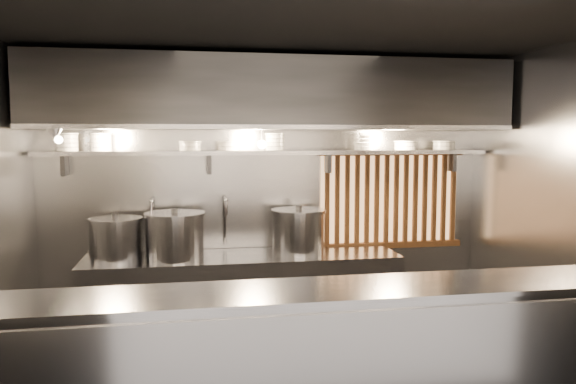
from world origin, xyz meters
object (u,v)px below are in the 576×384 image
object	(u,v)px
stock_pot_right	(299,231)
pendant_bulb	(262,144)
stock_pot_left	(175,236)
heat_lamp	(55,133)
stock_pot_mid	(116,239)

from	to	relation	value
stock_pot_right	pendant_bulb	bearing A→B (deg)	175.51
stock_pot_left	stock_pot_right	xyz separation A→B (m)	(1.19, 0.08, -0.00)
heat_lamp	pendant_bulb	world-z (taller)	heat_lamp
stock_pot_mid	stock_pot_right	xyz separation A→B (m)	(1.73, 0.04, 0.02)
stock_pot_mid	stock_pot_left	bearing A→B (deg)	-4.55
heat_lamp	stock_pot_mid	distance (m)	1.09
pendant_bulb	stock_pot_left	distance (m)	1.19
pendant_bulb	stock_pot_left	world-z (taller)	pendant_bulb
stock_pot_mid	pendant_bulb	bearing A→B (deg)	2.89
stock_pot_right	stock_pot_mid	bearing A→B (deg)	-178.62
heat_lamp	stock_pot_right	xyz separation A→B (m)	(2.15, 0.32, -0.95)
stock_pot_left	stock_pot_mid	xyz separation A→B (m)	(-0.54, 0.04, -0.02)
heat_lamp	stock_pot_right	world-z (taller)	heat_lamp
stock_pot_mid	stock_pot_right	size ratio (longest dim) A/B	0.74
heat_lamp	stock_pot_mid	size ratio (longest dim) A/B	0.68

